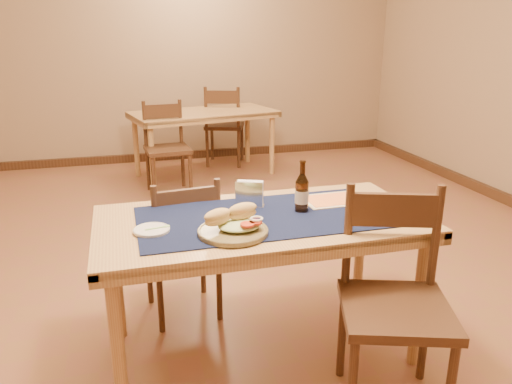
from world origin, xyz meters
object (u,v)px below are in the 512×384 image
object	(u,v)px
main_table	(261,233)
chair_main_far	(183,245)
chair_main_near	(394,299)
napkin_holder	(249,194)
sandwich_plate	(234,226)
beer_bottle	(302,193)
back_table	(204,119)

from	to	relation	value
main_table	chair_main_far	bearing A→B (deg)	127.19
chair_main_near	napkin_holder	xyz separation A→B (m)	(-0.47, 0.68, 0.30)
sandwich_plate	beer_bottle	distance (m)	0.44
chair_main_near	main_table	bearing A→B (deg)	131.34
main_table	napkin_holder	xyz separation A→B (m)	(-0.02, 0.16, 0.15)
main_table	chair_main_far	xyz separation A→B (m)	(-0.34, 0.45, -0.22)
back_table	beer_bottle	xyz separation A→B (m)	(-0.08, -3.40, 0.18)
napkin_holder	main_table	bearing A→B (deg)	-83.72
main_table	beer_bottle	size ratio (longest dim) A/B	6.13
beer_bottle	napkin_holder	xyz separation A→B (m)	(-0.23, 0.14, -0.03)
back_table	chair_main_far	xyz separation A→B (m)	(-0.64, -2.97, -0.22)
main_table	back_table	xyz separation A→B (m)	(0.30, 3.42, 0.00)
back_table	chair_main_far	world-z (taller)	chair_main_far
back_table	napkin_holder	size ratio (longest dim) A/B	10.73
sandwich_plate	napkin_holder	distance (m)	0.37
chair_main_near	napkin_holder	bearing A→B (deg)	124.81
sandwich_plate	napkin_holder	size ratio (longest dim) A/B	1.99
main_table	chair_main_near	xyz separation A→B (m)	(0.45, -0.52, -0.15)
beer_bottle	back_table	bearing A→B (deg)	88.68
beer_bottle	napkin_holder	bearing A→B (deg)	149.19
main_table	napkin_holder	bearing A→B (deg)	96.28
back_table	sandwich_plate	distance (m)	3.62
back_table	chair_main_near	bearing A→B (deg)	-87.69
back_table	sandwich_plate	bearing A→B (deg)	-97.49
back_table	chair_main_far	distance (m)	3.05
back_table	chair_main_near	distance (m)	3.94
back_table	sandwich_plate	xyz separation A→B (m)	(-0.47, -3.59, 0.12)
back_table	chair_main_near	xyz separation A→B (m)	(0.16, -3.94, -0.15)
chair_main_near	sandwich_plate	xyz separation A→B (m)	(-0.63, 0.35, 0.28)
chair_main_far	beer_bottle	xyz separation A→B (m)	(0.56, -0.43, 0.40)
main_table	napkin_holder	distance (m)	0.22
napkin_holder	chair_main_near	bearing A→B (deg)	-55.19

